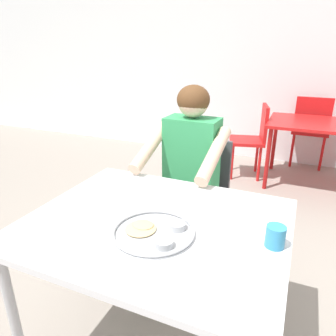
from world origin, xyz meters
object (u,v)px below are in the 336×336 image
Objects in this scene: drinking_cup at (275,236)px; diner_foreground at (186,166)px; chair_foreground at (197,187)px; thali_tray at (154,232)px; table_background_red at (315,130)px; chair_red_left at (254,136)px; chair_red_far at (311,127)px; table_foreground at (156,234)px.

diner_foreground reaches higher than drinking_cup.
diner_foreground is at bearing -91.53° from chair_foreground.
thali_tray is at bearing -78.91° from diner_foreground.
chair_foreground is 0.33m from diner_foreground.
chair_red_left is (-0.62, -0.02, -0.13)m from table_background_red.
chair_red_far is (0.75, 2.41, -0.21)m from diner_foreground.
thali_tray is at bearing -100.58° from chair_red_far.
table_foreground is 2.50m from chair_red_left.
drinking_cup is at bearing 1.23° from table_foreground.
thali_tray is 0.35× the size of table_background_red.
chair_red_left is at bearing 100.27° from drinking_cup.
chair_red_left is (0.00, 2.59, -0.25)m from thali_tray.
chair_foreground reaches higher than drinking_cup.
drinking_cup reaches higher than table_background_red.
thali_tray is 2.60m from chair_red_left.
chair_foreground is (-0.15, 1.00, -0.25)m from thali_tray.
drinking_cup is (0.49, 0.01, 0.12)m from table_foreground.
drinking_cup is 0.91m from diner_foreground.
table_foreground is 3.16m from chair_red_far.
table_background_red is at bearing 64.17° from chair_foreground.
table_background_red is at bearing 76.48° from thali_tray.
thali_tray is 3.26m from chair_red_far.
table_foreground is at bearing -80.65° from diner_foreground.
table_background_red is at bearing 75.09° from table_foreground.
thali_tray is at bearing -67.45° from table_foreground.
drinking_cup is 0.10× the size of chair_foreground.
table_background_red is (0.63, 2.60, -0.12)m from thali_tray.
table_background_red is at bearing 86.01° from drinking_cup.
diner_foreground is (-0.15, 0.79, -0.01)m from thali_tray.
table_foreground is 1.25× the size of chair_red_far.
chair_red_far is (0.14, 3.09, -0.25)m from drinking_cup.
table_foreground is at bearing -91.01° from chair_red_left.
table_foreground is 3.32× the size of thali_tray.
chair_foreground is 1.78m from table_background_red.
table_foreground is 1.36× the size of chair_foreground.
chair_red_left is (-0.45, 2.48, -0.28)m from drinking_cup.
drinking_cup is at bearing 13.54° from thali_tray.
chair_red_far is (0.60, 3.20, -0.22)m from thali_tray.
chair_red_far reaches higher than thali_tray.
diner_foreground reaches higher than chair_foreground.
table_background_red is (0.67, 2.51, -0.04)m from table_foreground.
chair_red_left is (0.15, 1.59, 0.00)m from chair_foreground.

